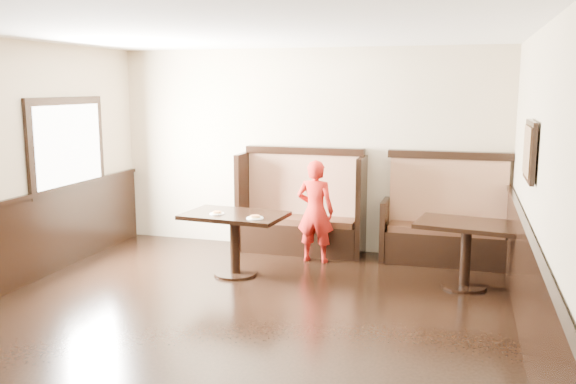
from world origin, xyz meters
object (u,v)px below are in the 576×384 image
at_px(booth_main, 302,214).
at_px(table_neighbor, 466,239).
at_px(booth_neighbor, 446,226).
at_px(table_main, 235,228).
at_px(child, 315,211).

xyz_separation_m(booth_main, table_neighbor, (2.20, -0.99, 0.04)).
bearing_deg(table_neighbor, booth_neighbor, 113.19).
distance_m(booth_neighbor, table_neighbor, 1.03).
relative_size(booth_neighbor, table_neighbor, 1.38).
relative_size(booth_main, table_main, 1.39).
distance_m(booth_neighbor, child, 1.72).
relative_size(table_main, table_neighbor, 1.06).
bearing_deg(table_main, booth_neighbor, 32.78).
relative_size(booth_main, booth_neighbor, 1.06).
relative_size(table_main, child, 0.94).
height_order(table_neighbor, child, child).
distance_m(table_main, child, 1.16).
height_order(booth_neighbor, child, booth_neighbor).
distance_m(table_neighbor, child, 1.98).
xyz_separation_m(booth_main, child, (0.30, -0.45, 0.15)).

